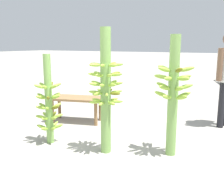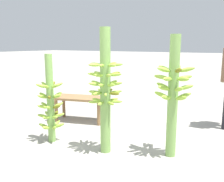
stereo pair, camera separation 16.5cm
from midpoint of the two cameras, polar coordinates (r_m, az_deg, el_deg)
name	(u,v)px [view 1 (the left image)]	position (r m, az deg, el deg)	size (l,w,h in m)	color
ground_plane	(96,156)	(3.34, -5.17, -14.63)	(80.00, 80.00, 0.00)	#9E998E
banana_stalk_left	(49,102)	(3.70, -15.50, -2.50)	(0.39, 0.40, 1.29)	#7AA851
banana_stalk_center	(106,90)	(3.20, -2.92, 0.22)	(0.45, 0.45, 1.63)	#7AA851
banana_stalk_right	(173,93)	(3.20, 12.37, -0.38)	(0.49, 0.50, 1.54)	#7AA851
market_bench	(76,101)	(4.65, -9.14, -2.37)	(1.09, 0.71, 0.46)	olive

